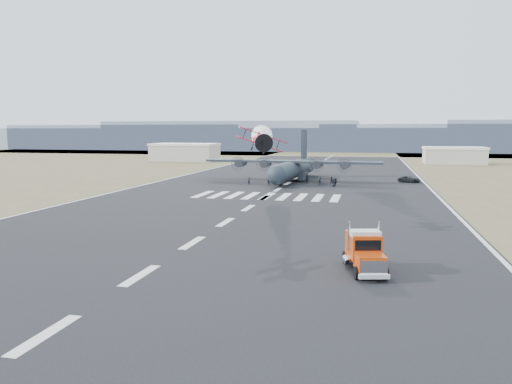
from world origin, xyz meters
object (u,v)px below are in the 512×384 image
(hangar_left, at_px, (185,152))
(semi_truck, at_px, (364,251))
(support_vehicle, at_px, (409,179))
(crew_g, at_px, (249,181))
(transport_aircraft, at_px, (294,168))
(crew_d, at_px, (277,179))
(crew_e, at_px, (334,183))
(aerobatic_biplane, at_px, (260,141))
(crew_f, at_px, (336,182))
(hangar_right, at_px, (454,155))
(crew_b, at_px, (307,179))
(crew_h, at_px, (332,181))
(crew_c, at_px, (320,181))
(crew_a, at_px, (269,181))

(hangar_left, relative_size, semi_truck, 3.16)
(support_vehicle, xyz_separation_m, crew_g, (-33.97, -13.13, 0.12))
(transport_aircraft, xyz_separation_m, crew_d, (-2.86, -5.25, -2.21))
(transport_aircraft, relative_size, crew_e, 25.03)
(aerobatic_biplane, xyz_separation_m, crew_e, (5.35, 46.36, -9.57))
(hangar_left, xyz_separation_m, crew_f, (62.68, -76.02, -2.58))
(transport_aircraft, bearing_deg, hangar_right, 61.82)
(aerobatic_biplane, xyz_separation_m, crew_f, (5.71, 47.27, -9.55))
(crew_b, height_order, crew_h, crew_h)
(semi_truck, distance_m, crew_g, 67.13)
(transport_aircraft, height_order, crew_c, transport_aircraft)
(crew_b, bearing_deg, hangar_right, 127.56)
(hangar_right, distance_m, support_vehicle, 71.99)
(transport_aircraft, bearing_deg, crew_h, -35.83)
(transport_aircraft, distance_m, crew_f, 14.12)
(crew_a, xyz_separation_m, crew_c, (10.70, 2.96, -0.09))
(crew_c, bearing_deg, crew_g, 71.40)
(crew_f, bearing_deg, hangar_right, -0.22)
(aerobatic_biplane, relative_size, support_vehicle, 1.15)
(hangar_left, relative_size, crew_b, 13.73)
(support_vehicle, relative_size, crew_f, 2.99)
(semi_truck, relative_size, crew_b, 4.35)
(hangar_left, relative_size, crew_d, 14.94)
(crew_c, bearing_deg, crew_b, 15.67)
(semi_truck, height_order, transport_aircraft, transport_aircraft)
(crew_h, bearing_deg, transport_aircraft, 141.86)
(transport_aircraft, xyz_separation_m, crew_e, (9.94, -10.32, -2.22))
(semi_truck, relative_size, crew_c, 4.59)
(semi_truck, xyz_separation_m, support_vehicle, (8.82, 75.37, -0.99))
(aerobatic_biplane, bearing_deg, semi_truck, -64.21)
(hangar_right, relative_size, crew_a, 10.98)
(aerobatic_biplane, height_order, crew_a, aerobatic_biplane)
(crew_d, bearing_deg, crew_b, 79.58)
(crew_d, relative_size, crew_h, 0.90)
(transport_aircraft, distance_m, crew_h, 12.47)
(hangar_left, bearing_deg, crew_e, -50.99)
(hangar_left, height_order, crew_c, hangar_left)
(hangar_right, distance_m, crew_g, 98.32)
(crew_b, bearing_deg, crew_h, 35.05)
(support_vehicle, distance_m, crew_f, 19.58)
(hangar_left, xyz_separation_m, aerobatic_biplane, (56.97, -123.29, 6.97))
(support_vehicle, bearing_deg, crew_b, 121.80)
(hangar_left, distance_m, support_vehicle, 101.28)
(hangar_left, distance_m, crew_a, 91.15)
(hangar_right, bearing_deg, crew_h, -114.49)
(aerobatic_biplane, relative_size, crew_f, 3.44)
(hangar_right, xyz_separation_m, crew_a, (-49.42, -82.09, -2.08))
(semi_truck, height_order, crew_e, semi_truck)
(crew_g, bearing_deg, hangar_left, 137.47)
(crew_h, bearing_deg, crew_f, -56.40)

